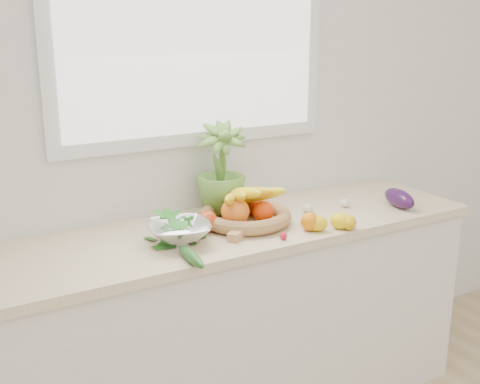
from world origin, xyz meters
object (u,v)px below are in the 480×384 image
potted_herb (221,168)px  cucumber (191,256)px  apple (207,221)px  colander_with_spinach (179,227)px  fruit_basket (244,211)px  eggplant (399,198)px

potted_herb → cucumber: bearing=-129.8°
apple → cucumber: apple is taller
colander_with_spinach → fruit_basket: bearing=12.1°
cucumber → colander_with_spinach: bearing=77.5°
potted_herb → colander_with_spinach: size_ratio=1.33×
apple → potted_herb: bearing=46.8°
colander_with_spinach → eggplant: bearing=-4.7°
potted_herb → apple: bearing=-133.2°
eggplant → cucumber: eggplant is taller
apple → eggplant: size_ratio=0.43×
eggplant → cucumber: size_ratio=0.94×
cucumber → colander_with_spinach: 0.21m
eggplant → fruit_basket: size_ratio=0.52×
cucumber → potted_herb: 0.58m
fruit_basket → apple: bearing=-176.0°
apple → colander_with_spinach: bearing=-158.7°
cucumber → apple: bearing=52.6°
cucumber → potted_herb: size_ratio=0.57×
apple → cucumber: size_ratio=0.40×
potted_herb → fruit_basket: size_ratio=0.96×
potted_herb → colander_with_spinach: bearing=-143.9°
colander_with_spinach → apple: bearing=21.3°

